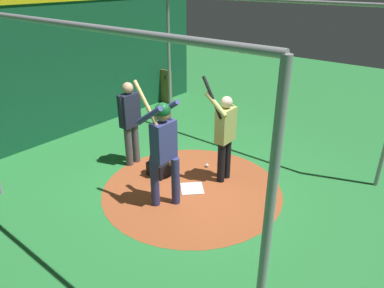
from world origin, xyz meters
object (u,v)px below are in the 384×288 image
batter (163,145)px  visitor (225,133)px  catcher (161,159)px  baseball_0 (207,165)px  umpire (130,119)px  baseball_1 (160,164)px  bat_rack (165,87)px  home_plate (192,188)px

batter → visitor: bearing=76.6°
catcher → visitor: visitor is taller
visitor → baseball_0: visitor is taller
umpire → baseball_1: (0.54, 0.25, -0.97)m
bat_rack → baseball_0: bat_rack is taller
batter → bat_rack: 5.70m
home_plate → baseball_1: bearing=166.4°
home_plate → batter: size_ratio=0.19×
visitor → baseball_1: (-1.35, -0.41, -0.96)m
catcher → umpire: umpire is taller
batter → bat_rack: size_ratio=2.10×
baseball_0 → baseball_1: 1.01m
umpire → bat_rack: bearing=123.2°
catcher → baseball_1: bearing=141.0°
catcher → umpire: size_ratio=0.53×
catcher → bat_rack: size_ratio=0.90×
catcher → batter: bearing=-43.3°
bat_rack → baseball_0: (3.63, -2.62, -0.45)m
home_plate → umpire: (-1.65, 0.01, 1.00)m
home_plate → batter: (-0.07, -0.67, 1.15)m
batter → baseball_0: batter is taller
bat_rack → baseball_1: 4.30m
bat_rack → batter: bearing=-47.2°
baseball_0 → visitor: bearing=-19.0°
umpire → baseball_1: size_ratio=24.24×
batter → umpire: batter is taller
home_plate → baseball_1: baseball_1 is taller
catcher → baseball_0: size_ratio=12.80×
visitor → home_plate: bearing=-110.5°
catcher → umpire: bearing=-178.9°
umpire → batter: bearing=-23.3°
umpire → bat_rack: umpire is taller
umpire → bat_rack: 4.18m
batter → umpire: (-1.58, 0.68, -0.15)m
home_plate → visitor: (0.25, 0.68, 0.99)m
catcher → baseball_1: 0.50m
batter → catcher: (-0.74, 0.70, -0.79)m
bat_rack → baseball_0: size_ratio=14.20×
baseball_1 → batter: bearing=-42.1°
home_plate → visitor: bearing=70.1°
home_plate → bat_rack: 5.27m
visitor → baseball_1: visitor is taller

